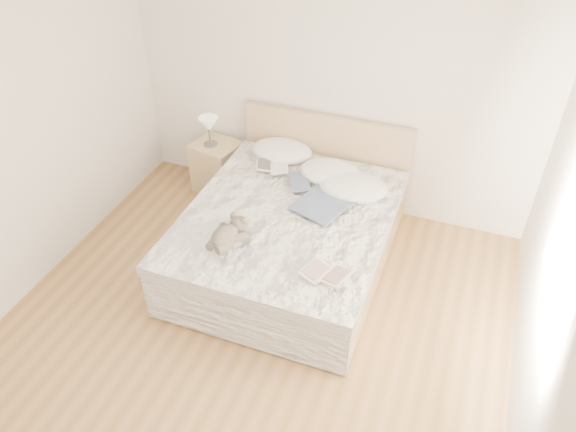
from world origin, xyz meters
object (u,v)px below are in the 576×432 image
object	(u,v)px
childrens_book	(326,274)
teddy_bear	(225,242)
photo_book	(272,167)
bed	(291,234)
nightstand	(218,167)
table_lamp	(209,126)

from	to	relation	value
childrens_book	teddy_bear	bearing A→B (deg)	-164.38
photo_book	teddy_bear	xyz separation A→B (m)	(0.07, -1.17, 0.02)
childrens_book	bed	bearing A→B (deg)	145.60
nightstand	teddy_bear	world-z (taller)	teddy_bear
table_lamp	childrens_book	distance (m)	2.26
bed	teddy_bear	world-z (taller)	bed
photo_book	childrens_book	world-z (taller)	photo_book
childrens_book	nightstand	bearing A→B (deg)	156.30
bed	nightstand	size ratio (longest dim) A/B	3.83
nightstand	table_lamp	distance (m)	0.51
photo_book	bed	bearing A→B (deg)	-73.44
photo_book	childrens_book	xyz separation A→B (m)	(0.92, -1.21, 0.00)
nightstand	table_lamp	world-z (taller)	table_lamp
table_lamp	teddy_bear	size ratio (longest dim) A/B	0.91
table_lamp	bed	bearing A→B (deg)	-33.13
teddy_bear	nightstand	bearing A→B (deg)	130.53
bed	photo_book	size ratio (longest dim) A/B	6.51
photo_book	childrens_book	size ratio (longest dim) A/B	0.96
table_lamp	teddy_bear	xyz separation A→B (m)	(0.86, -1.43, -0.14)
bed	table_lamp	bearing A→B (deg)	146.87
teddy_bear	childrens_book	bearing A→B (deg)	8.57
photo_book	nightstand	bearing A→B (deg)	138.15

